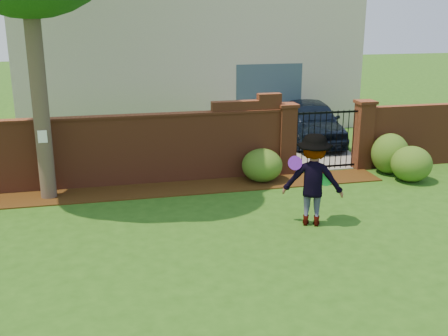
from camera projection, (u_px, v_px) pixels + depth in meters
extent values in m
cube|color=#234F13|center=(235.00, 243.00, 10.06)|extent=(80.00, 80.00, 0.01)
cube|color=#311C09|center=(163.00, 190.00, 12.97)|extent=(11.10, 1.08, 0.03)
cube|color=brown|center=(110.00, 152.00, 13.09)|extent=(8.70, 0.25, 1.70)
cube|color=brown|center=(246.00, 106.00, 13.55)|extent=(1.80, 0.25, 0.30)
cube|color=brown|center=(269.00, 97.00, 13.61)|extent=(0.60, 0.25, 0.16)
cube|color=brown|center=(108.00, 117.00, 12.84)|extent=(8.70, 0.31, 0.06)
cube|color=brown|center=(428.00, 134.00, 14.98)|extent=(4.00, 0.25, 1.70)
cube|color=brown|center=(286.00, 141.00, 14.06)|extent=(0.42, 0.42, 1.80)
cube|color=brown|center=(288.00, 105.00, 13.79)|extent=(0.50, 0.50, 0.08)
cube|color=brown|center=(363.00, 136.00, 14.53)|extent=(0.42, 0.42, 1.80)
cube|color=brown|center=(366.00, 102.00, 14.26)|extent=(0.50, 0.50, 0.08)
cylinder|color=black|center=(297.00, 142.00, 14.13)|extent=(0.02, 0.02, 1.60)
cylinder|color=black|center=(302.00, 142.00, 14.17)|extent=(0.02, 0.02, 1.60)
cylinder|color=black|center=(308.00, 141.00, 14.20)|extent=(0.02, 0.02, 1.60)
cylinder|color=black|center=(314.00, 141.00, 14.24)|extent=(0.02, 0.02, 1.60)
cylinder|color=black|center=(320.00, 141.00, 14.27)|extent=(0.02, 0.02, 1.60)
cylinder|color=black|center=(325.00, 140.00, 14.31)|extent=(0.02, 0.02, 1.60)
cylinder|color=black|center=(331.00, 140.00, 14.34)|extent=(0.02, 0.02, 1.60)
cylinder|color=black|center=(336.00, 140.00, 14.38)|extent=(0.02, 0.02, 1.60)
cylinder|color=black|center=(342.00, 139.00, 14.41)|extent=(0.02, 0.02, 1.60)
cylinder|color=black|center=(348.00, 139.00, 14.45)|extent=(0.02, 0.02, 1.60)
cylinder|color=black|center=(353.00, 139.00, 14.48)|extent=(0.02, 0.02, 1.60)
cube|color=black|center=(324.00, 166.00, 14.52)|extent=(1.78, 0.03, 0.05)
cube|color=black|center=(327.00, 113.00, 14.10)|extent=(1.78, 0.03, 0.05)
cube|color=slate|center=(277.00, 138.00, 18.29)|extent=(3.20, 8.00, 0.01)
cube|color=beige|center=(185.00, 42.00, 20.64)|extent=(12.00, 6.00, 6.00)
cube|color=#384C5B|center=(269.00, 98.00, 18.93)|extent=(2.40, 0.12, 2.40)
imported|color=black|center=(313.00, 123.00, 17.33)|extent=(2.17, 4.25, 1.39)
cylinder|color=#46362A|center=(34.00, 44.00, 11.47)|extent=(0.36, 0.36, 7.00)
cube|color=white|center=(42.00, 137.00, 11.86)|extent=(0.20, 0.01, 0.28)
ellipsoid|color=#265319|center=(262.00, 165.00, 13.54)|extent=(1.03, 1.03, 0.84)
ellipsoid|color=#265319|center=(390.00, 154.00, 14.19)|extent=(0.98, 0.98, 1.08)
ellipsoid|color=#265319|center=(411.00, 164.00, 13.55)|extent=(1.02, 1.02, 0.91)
imported|color=gray|center=(313.00, 180.00, 10.64)|extent=(1.40, 1.13, 1.88)
cylinder|color=purple|center=(295.00, 163.00, 10.48)|extent=(0.29, 0.14, 0.28)
cylinder|color=green|center=(326.00, 179.00, 10.59)|extent=(0.28, 0.14, 0.27)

